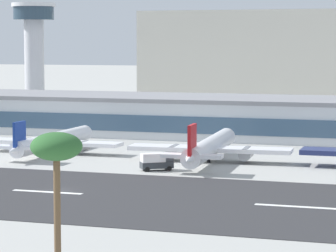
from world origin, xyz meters
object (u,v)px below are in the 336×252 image
at_px(terminal_building, 186,116).
at_px(distant_hotel_block, 304,60).
at_px(airliner_navy_tail_gate_1, 51,142).
at_px(service_box_truck_0, 157,161).
at_px(airliner_red_tail_gate_2, 209,148).
at_px(palm_tree_3, 57,152).
at_px(control_tower, 34,44).

distance_m(terminal_building, distant_hotel_block, 103.63).
distance_m(airliner_navy_tail_gate_1, service_box_truck_0, 33.53).
bearing_deg(distant_hotel_block, airliner_red_tail_gate_2, -88.01).
relative_size(terminal_building, service_box_truck_0, 29.78).
distance_m(terminal_building, service_box_truck_0, 61.94).
relative_size(distant_hotel_block, service_box_truck_0, 18.12).
bearing_deg(palm_tree_3, terminal_building, 101.50).
bearing_deg(distant_hotel_block, service_box_truck_0, -90.42).
height_order(terminal_building, airliner_red_tail_gate_2, terminal_building).
relative_size(distant_hotel_block, airliner_red_tail_gate_2, 2.64).
distance_m(control_tower, distant_hotel_block, 99.69).
bearing_deg(service_box_truck_0, airliner_red_tail_gate_2, 30.73).
bearing_deg(terminal_building, service_box_truck_0, -78.22).
height_order(terminal_building, palm_tree_3, palm_tree_3).
distance_m(terminal_building, palm_tree_3, 137.92).
bearing_deg(palm_tree_3, airliner_navy_tail_gate_1, 116.05).
relative_size(control_tower, service_box_truck_0, 5.72).
xyz_separation_m(airliner_navy_tail_gate_1, airliner_red_tail_gate_2, (35.76, -2.56, 0.28)).
xyz_separation_m(control_tower, airliner_navy_tail_gate_1, (44.51, -81.10, -20.59)).
distance_m(airliner_navy_tail_gate_1, palm_tree_3, 101.24).
bearing_deg(service_box_truck_0, palm_tree_3, -112.84).
distance_m(airliner_navy_tail_gate_1, airliner_red_tail_gate_2, 35.86).
height_order(airliner_navy_tail_gate_1, service_box_truck_0, airliner_navy_tail_gate_1).
height_order(airliner_red_tail_gate_2, service_box_truck_0, airliner_red_tail_gate_2).
relative_size(service_box_truck_0, palm_tree_3, 0.42).
height_order(airliner_red_tail_gate_2, palm_tree_3, palm_tree_3).
xyz_separation_m(control_tower, distant_hotel_block, (75.10, 65.31, -5.70)).
relative_size(airliner_navy_tail_gate_1, palm_tree_3, 2.59).
relative_size(control_tower, airliner_red_tail_gate_2, 0.83).
bearing_deg(airliner_navy_tail_gate_1, control_tower, 28.43).
bearing_deg(airliner_red_tail_gate_2, terminal_building, 17.78).
xyz_separation_m(control_tower, airliner_red_tail_gate_2, (80.27, -83.66, -20.31)).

